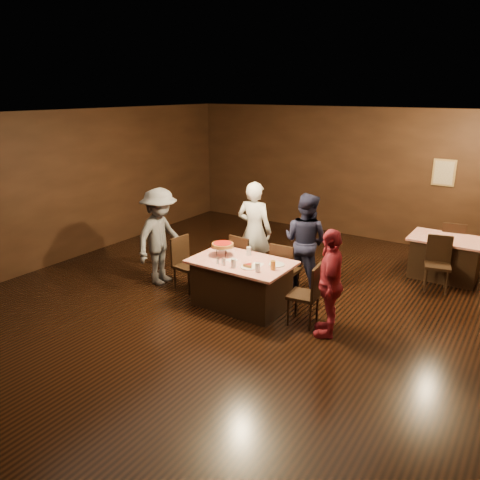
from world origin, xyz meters
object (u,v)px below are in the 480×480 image
object	(u,v)px
pizza_stand	(223,245)
glass_amber	(273,265)
chair_back_near	(438,264)
chair_back_far	(452,245)
diner_grey_knit	(160,237)
chair_end_left	(188,265)
diner_white_jacket	(254,231)
glass_back	(249,251)
chair_far_right	(286,269)
chair_end_right	(304,294)
main_table	(241,283)
diner_red_shirt	(330,283)
glass_front_right	(258,267)
plate_empty	(276,265)
glass_front_left	(233,263)
diner_navy_hoodie	(305,241)
chair_far_left	(246,260)
back_table	(445,258)

from	to	relation	value
pizza_stand	glass_amber	xyz separation A→B (m)	(1.00, -0.10, -0.11)
chair_back_near	pizza_stand	bearing A→B (deg)	-154.02
chair_back_far	diner_grey_knit	bearing A→B (deg)	32.44
chair_end_left	diner_white_jacket	distance (m)	1.37
diner_white_jacket	glass_back	distance (m)	0.93
chair_back_far	diner_white_jacket	size ratio (longest dim) A/B	0.52
chair_back_far	glass_amber	distance (m)	4.22
chair_far_right	chair_end_right	world-z (taller)	same
main_table	diner_red_shirt	size ratio (longest dim) A/B	1.02
chair_end_left	chair_end_right	distance (m)	2.20
glass_front_right	chair_end_left	bearing A→B (deg)	170.84
diner_white_jacket	diner_grey_knit	size ratio (longest dim) A/B	1.04
chair_end_left	plate_empty	size ratio (longest dim) A/B	3.80
plate_empty	glass_amber	bearing A→B (deg)	-75.96
diner_red_shirt	glass_amber	distance (m)	0.94
plate_empty	chair_back_near	bearing A→B (deg)	49.00
chair_end_right	glass_amber	xyz separation A→B (m)	(-0.50, -0.05, 0.37)
chair_back_near	glass_front_right	xyz separation A→B (m)	(-2.05, -2.64, 0.37)
chair_far_right	glass_front_left	xyz separation A→B (m)	(-0.35, -1.05, 0.37)
chair_back_near	diner_navy_hoodie	distance (m)	2.33
diner_white_jacket	glass_front_left	size ratio (longest dim) A/B	12.99
chair_back_near	pizza_stand	distance (m)	3.76
main_table	chair_end_left	size ratio (longest dim) A/B	1.68
chair_end_right	plate_empty	distance (m)	0.65
glass_front_right	chair_far_left	bearing A→B (deg)	130.36
main_table	glass_amber	bearing A→B (deg)	-4.76
chair_end_right	glass_back	bearing A→B (deg)	-111.40
glass_back	diner_red_shirt	bearing A→B (deg)	-13.82
diner_white_jacket	pizza_stand	world-z (taller)	diner_white_jacket
glass_amber	diner_white_jacket	bearing A→B (deg)	131.93
main_table	diner_grey_knit	bearing A→B (deg)	179.60
chair_back_near	diner_navy_hoodie	size ratio (longest dim) A/B	0.56
main_table	chair_back_far	distance (m)	4.46
diner_navy_hoodie	glass_amber	world-z (taller)	diner_navy_hoodie
back_table	chair_back_far	world-z (taller)	chair_back_far
main_table	diner_navy_hoodie	xyz separation A→B (m)	(0.52, 1.23, 0.47)
chair_end_right	chair_back_near	distance (m)	2.77
back_table	diner_red_shirt	size ratio (longest dim) A/B	0.83
chair_end_left	plate_empty	world-z (taller)	chair_end_left
glass_front_left	diner_grey_knit	bearing A→B (deg)	170.08
chair_far_right	glass_front_right	world-z (taller)	chair_far_right
chair_far_right	chair_back_near	xyz separation A→B (m)	(2.10, 1.64, 0.00)
chair_end_left	glass_front_left	size ratio (longest dim) A/B	6.79
chair_end_right	chair_far_right	bearing A→B (deg)	-143.75
diner_grey_knit	glass_front_right	bearing A→B (deg)	-100.48
chair_end_left	chair_far_right	bearing A→B (deg)	-58.14
diner_red_shirt	diner_white_jacket	bearing A→B (deg)	-142.41
glass_amber	chair_far_left	bearing A→B (deg)	141.34
chair_far_left	glass_back	bearing A→B (deg)	133.68
diner_navy_hoodie	glass_back	bearing A→B (deg)	63.80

